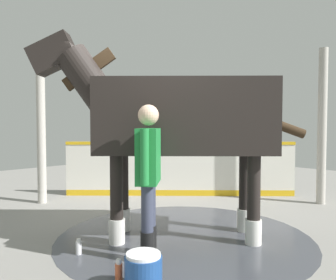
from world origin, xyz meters
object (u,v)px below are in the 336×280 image
Objects in this scene: horse at (175,119)px; wash_bucket at (143,273)px; bottle_spray at (119,273)px; handler at (149,170)px; bottle_shampoo at (79,247)px.

horse is 7.88× the size of wash_bucket.
bottle_spray is at bearing -162.13° from wash_bucket.
horse is at bearing 71.04° from handler.
bottle_spray is at bearing -106.82° from handler.
horse reaches higher than handler.
bottle_shampoo is (-0.37, -1.20, -1.45)m from horse.
horse is 1.92m from bottle_shampoo.
wash_bucket is (0.51, -0.53, -0.80)m from handler.
handler is 4.90× the size of wash_bucket.
wash_bucket is 1.17m from bottle_shampoo.
handler is 1.09m from wash_bucket.
handler reaches higher than bottle_shampoo.
handler is 9.36× the size of bottle_shampoo.
wash_bucket is at bearing -2.40° from bottle_shampoo.
bottle_spray reaches higher than bottle_shampoo.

